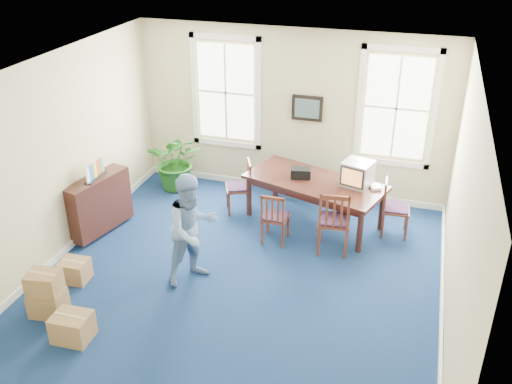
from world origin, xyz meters
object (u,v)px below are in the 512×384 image
(cardboard_boxes, at_px, (61,291))
(credenza, at_px, (99,207))
(chair_near_left, at_px, (275,216))
(conference_table, at_px, (314,201))
(man, at_px, (192,229))
(crt_tv, at_px, (357,173))
(potted_plant, at_px, (177,161))

(cardboard_boxes, bearing_deg, credenza, 106.61)
(chair_near_left, bearing_deg, conference_table, -121.09)
(conference_table, distance_m, chair_near_left, 0.96)
(man, height_order, cardboard_boxes, man)
(chair_near_left, xyz_separation_m, cardboard_boxes, (-2.35, -2.70, -0.11))
(conference_table, bearing_deg, credenza, -140.30)
(crt_tv, bearing_deg, potted_plant, -171.35)
(credenza, relative_size, potted_plant, 1.05)
(conference_table, relative_size, cardboard_boxes, 1.94)
(man, height_order, potted_plant, man)
(credenza, height_order, potted_plant, potted_plant)
(crt_tv, bearing_deg, man, -116.07)
(cardboard_boxes, bearing_deg, potted_plant, 90.55)
(chair_near_left, bearing_deg, potted_plant, -29.76)
(conference_table, bearing_deg, man, -104.14)
(potted_plant, height_order, cardboard_boxes, potted_plant)
(chair_near_left, height_order, cardboard_boxes, chair_near_left)
(chair_near_left, height_order, man, man)
(conference_table, height_order, chair_near_left, chair_near_left)
(chair_near_left, distance_m, cardboard_boxes, 3.58)
(chair_near_left, bearing_deg, man, 57.79)
(conference_table, distance_m, cardboard_boxes, 4.52)
(chair_near_left, xyz_separation_m, man, (-0.89, -1.42, 0.40))
(conference_table, relative_size, potted_plant, 2.04)
(conference_table, distance_m, potted_plant, 2.93)
(credenza, bearing_deg, conference_table, 35.79)
(crt_tv, xyz_separation_m, cardboard_boxes, (-3.55, -3.57, -0.68))
(conference_table, relative_size, chair_near_left, 2.58)
(chair_near_left, distance_m, potted_plant, 2.75)
(potted_plant, bearing_deg, cardboard_boxes, -89.45)
(conference_table, xyz_separation_m, credenza, (-3.47, -1.41, 0.08))
(man, relative_size, potted_plant, 1.48)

